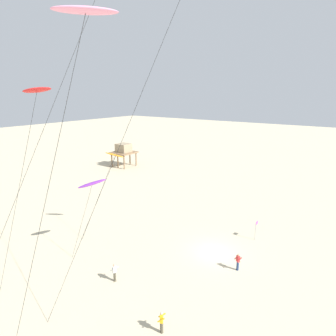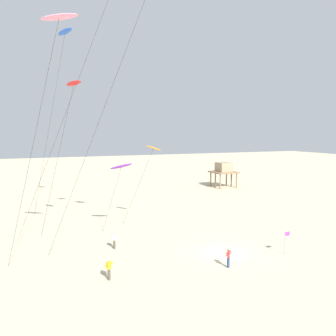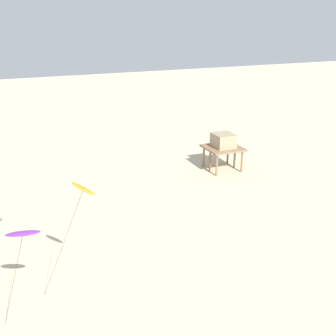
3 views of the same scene
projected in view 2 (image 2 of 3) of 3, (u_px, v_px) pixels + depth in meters
name	position (u px, v px, depth m)	size (l,w,h in m)	color
ground_plane	(224.00, 253.00, 30.83)	(260.00, 260.00, 0.00)	beige
kite_pink	(58.00, 20.00, 24.03)	(5.85, 4.93, 19.65)	pink
kite_red	(73.00, 85.00, 32.63)	(4.35, 4.13, 16.27)	red
kite_orange	(153.00, 149.00, 38.55)	(3.87, 3.50, 9.72)	orange
kite_blue	(65.00, 34.00, 41.26)	(5.44, 5.12, 23.99)	blue
kite_purple	(121.00, 167.00, 36.05)	(3.12, 2.73, 7.96)	purple
kite_flyer_nearest	(114.00, 240.00, 31.79)	(0.56, 0.53, 1.67)	#4C4738
kite_flyer_middle	(228.00, 257.00, 27.37)	(0.70, 0.71, 1.67)	navy
kite_flyer_furthest	(109.00, 269.00, 25.05)	(0.70, 0.69, 1.67)	#4C4738
stilt_house	(224.00, 169.00, 67.65)	(4.76, 4.64, 5.04)	#846647
marker_flag	(286.00, 238.00, 30.35)	(0.57, 0.05, 2.10)	gray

